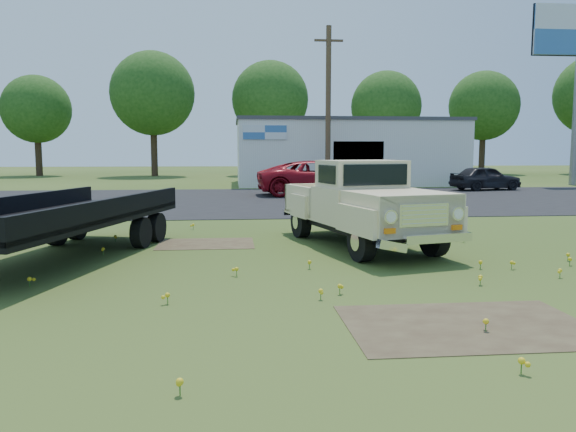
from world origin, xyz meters
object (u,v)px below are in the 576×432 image
Objects in this scene: red_pickup at (319,178)px; dark_sedan at (485,178)px; vintage_pickup_truck at (361,203)px; flatbed_trailer at (59,211)px.

red_pickup is 9.91m from dark_sedan.
vintage_pickup_truck reaches higher than flatbed_trailer.
flatbed_trailer is (-6.30, -0.97, -0.00)m from vintage_pickup_truck.
vintage_pickup_truck is 1.38× the size of dark_sedan.
vintage_pickup_truck reaches higher than dark_sedan.
dark_sedan is (9.59, 2.50, -0.17)m from red_pickup.
flatbed_trailer is 24.89m from dark_sedan.
vintage_pickup_truck is 0.90× the size of red_pickup.
dark_sedan is (10.86, 17.07, -0.31)m from vintage_pickup_truck.
red_pickup is 1.53× the size of dark_sedan.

